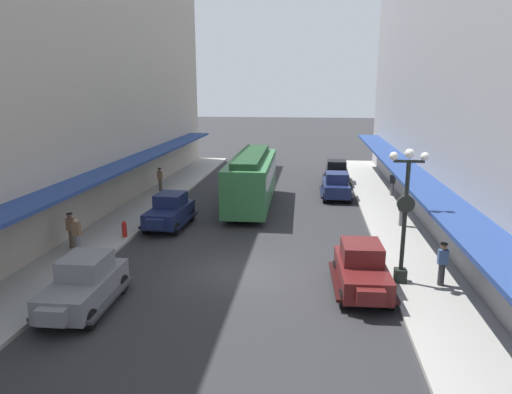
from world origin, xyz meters
The scene contains 17 objects.
ground_plane centered at (0.00, 0.00, 0.00)m, with size 200.00×200.00×0.00m, color #2D2D30.
sidewalk_left centered at (-7.50, 0.00, 0.07)m, with size 3.00×60.00×0.15m, color #A8A59E.
sidewalk_right centered at (7.50, 0.00, 0.07)m, with size 3.00×60.00×0.15m, color #A8A59E.
parked_car_0 centered at (-4.78, -3.74, 0.94)m, with size 2.21×4.29×1.84m.
parked_car_1 centered at (4.83, -1.23, 0.94)m, with size 2.28×4.31×1.84m.
parked_car_2 centered at (-4.73, 5.93, 0.94)m, with size 2.30×4.32×1.84m.
parked_car_3 centered at (4.60, 13.76, 0.94)m, with size 2.19×4.28×1.84m.
parked_car_4 centered at (4.86, 18.66, 0.94)m, with size 2.22×4.29×1.84m.
streetcar centered at (-0.86, 10.81, 1.90)m, with size 2.71×9.65×3.46m.
lamp_post_with_clock centered at (6.40, -0.45, 2.99)m, with size 1.42×0.44×5.16m.
fire_hydrant centered at (-6.35, 3.53, 0.56)m, with size 0.24×0.24×0.82m.
pedestrian_0 centered at (-7.54, 1.06, 0.99)m, with size 0.36×0.24×1.64m.
pedestrian_1 centered at (-8.15, 1.68, 1.01)m, with size 0.36×0.28×1.67m.
pedestrian_2 centered at (8.47, 14.49, 0.99)m, with size 0.36×0.24×1.64m.
pedestrian_3 centered at (7.79, 7.16, 0.99)m, with size 0.36×0.24×1.64m.
pedestrian_4 centered at (-7.91, 13.94, 1.01)m, with size 0.36×0.28×1.67m.
pedestrian_5 centered at (7.86, -0.63, 1.01)m, with size 0.36×0.28×1.67m.
Camera 1 is at (2.85, -17.73, 7.50)m, focal length 32.55 mm.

